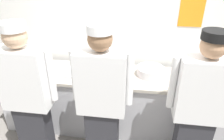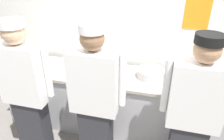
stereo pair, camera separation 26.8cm
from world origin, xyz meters
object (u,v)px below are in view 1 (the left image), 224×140
at_px(sheet_tray, 60,70).
at_px(mixing_bowl_steel, 150,71).
at_px(plate_stack_front, 213,74).
at_px(ramekin_yellow_sauce, 109,72).
at_px(ramekin_orange_sauce, 40,62).
at_px(chef_near_left, 28,97).
at_px(squeeze_bottle_spare, 122,74).
at_px(chef_far_right, 198,109).
at_px(plate_stack_rear, 185,76).
at_px(squeeze_bottle_secondary, 95,64).
at_px(squeeze_bottle_primary, 30,62).
at_px(deli_cup, 210,84).
at_px(chef_center, 102,102).

bearing_deg(sheet_tray, mixing_bowl_steel, 2.74).
height_order(plate_stack_front, ramekin_yellow_sauce, plate_stack_front).
xyz_separation_m(plate_stack_front, ramekin_orange_sauce, (-2.41, 0.07, -0.01)).
xyz_separation_m(ramekin_orange_sauce, ramekin_yellow_sauce, (1.07, -0.19, 0.00)).
xyz_separation_m(chef_near_left, sheet_tray, (0.09, 0.70, -0.03)).
bearing_deg(squeeze_bottle_spare, chef_far_right, -31.88).
relative_size(chef_far_right, sheet_tray, 3.67).
distance_m(chef_near_left, plate_stack_rear, 1.87).
bearing_deg(squeeze_bottle_secondary, chef_near_left, -124.31).
relative_size(mixing_bowl_steel, squeeze_bottle_primary, 1.70).
xyz_separation_m(ramekin_yellow_sauce, deli_cup, (1.23, -0.17, 0.02)).
distance_m(chef_near_left, deli_cup, 2.06).
distance_m(plate_stack_front, deli_cup, 0.31).
xyz_separation_m(chef_center, squeeze_bottle_spare, (0.15, 0.54, 0.05)).
bearing_deg(mixing_bowl_steel, sheet_tray, -177.26).
bearing_deg(sheet_tray, squeeze_bottle_primary, 175.99).
bearing_deg(ramekin_orange_sauce, mixing_bowl_steel, -5.01).
height_order(plate_stack_front, squeeze_bottle_spare, squeeze_bottle_spare).
bearing_deg(squeeze_bottle_spare, squeeze_bottle_secondary, 148.56).
distance_m(squeeze_bottle_secondary, squeeze_bottle_spare, 0.45).
distance_m(plate_stack_front, sheet_tray, 2.03).
distance_m(chef_center, plate_stack_rear, 1.16).
relative_size(chef_near_left, deli_cup, 18.21).
relative_size(chef_far_right, mixing_bowl_steel, 4.87).
xyz_separation_m(plate_stack_front, squeeze_bottle_secondary, (-1.56, -0.02, 0.05)).
bearing_deg(chef_near_left, sheet_tray, 83.02).
height_order(plate_stack_rear, ramekin_yellow_sauce, plate_stack_rear).
distance_m(chef_center, sheet_tray, 0.97).
relative_size(chef_near_left, mixing_bowl_steel, 4.94).
relative_size(chef_near_left, ramekin_orange_sauce, 16.40).
bearing_deg(chef_center, squeeze_bottle_spare, 74.42).
distance_m(chef_far_right, squeeze_bottle_secondary, 1.42).
bearing_deg(plate_stack_rear, deli_cup, -33.43).
xyz_separation_m(squeeze_bottle_primary, ramekin_yellow_sauce, (1.11, -0.02, -0.07)).
bearing_deg(deli_cup, mixing_bowl_steel, 162.50).
height_order(ramekin_orange_sauce, deli_cup, deli_cup).
bearing_deg(squeeze_bottle_secondary, plate_stack_rear, -4.65).
relative_size(chef_center, squeeze_bottle_primary, 8.43).
relative_size(chef_center, plate_stack_rear, 7.49).
relative_size(chef_near_left, ramekin_yellow_sauce, 21.12).
xyz_separation_m(mixing_bowl_steel, ramekin_yellow_sauce, (-0.54, -0.05, -0.03)).
bearing_deg(squeeze_bottle_primary, chef_near_left, -64.47).
distance_m(sheet_tray, ramekin_yellow_sauce, 0.68).
xyz_separation_m(chef_far_right, ramekin_orange_sauce, (-2.06, 0.84, -0.00)).
distance_m(chef_center, mixing_bowl_steel, 0.89).
bearing_deg(ramekin_orange_sauce, chef_near_left, -71.54).
bearing_deg(plate_stack_rear, chef_center, -144.13).
relative_size(plate_stack_front, plate_stack_rear, 1.03).
height_order(chef_center, squeeze_bottle_secondary, chef_center).
bearing_deg(squeeze_bottle_spare, ramekin_orange_sauce, 165.22).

